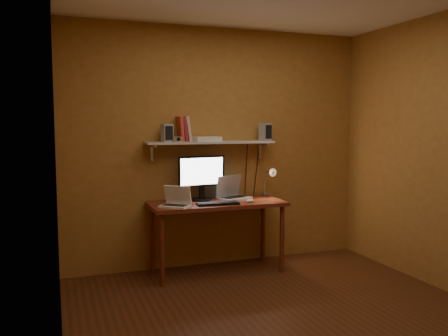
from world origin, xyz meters
name	(u,v)px	position (x,y,z in m)	size (l,w,h in m)	color
room	(285,157)	(0.00, 0.00, 1.30)	(3.44, 3.24, 2.64)	#552616
desk	(217,210)	(-0.13, 1.28, 0.66)	(1.40, 0.60, 0.75)	maroon
wall_shelf	(211,143)	(-0.13, 1.47, 1.36)	(1.40, 0.25, 0.21)	silver
monitor	(202,175)	(-0.25, 1.42, 1.02)	(0.52, 0.25, 0.47)	black
laptop	(232,192)	(0.09, 1.43, 0.82)	(0.39, 0.34, 0.25)	#93969B
netbook	(176,201)	(-0.60, 1.14, 0.81)	(0.34, 0.33, 0.21)	white
keyboard	(218,203)	(-0.18, 1.12, 0.76)	(0.43, 0.14, 0.02)	black
mouse	(250,201)	(0.19, 1.14, 0.77)	(0.09, 0.06, 0.03)	white
desk_lamp	(269,178)	(0.53, 1.41, 0.96)	(0.09, 0.23, 0.38)	silver
speaker_left	(167,133)	(-0.61, 1.46, 1.47)	(0.10, 0.10, 0.18)	#93969B
speaker_right	(265,132)	(0.51, 1.48, 1.47)	(0.11, 0.11, 0.19)	#93969B
books	(184,129)	(-0.42, 1.50, 1.51)	(0.14, 0.18, 0.26)	#C5402C
shelf_camera	(178,139)	(-0.50, 1.41, 1.40)	(0.09, 0.04, 0.06)	silver
router	(206,139)	(-0.19, 1.47, 1.40)	(0.30, 0.20, 0.05)	white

